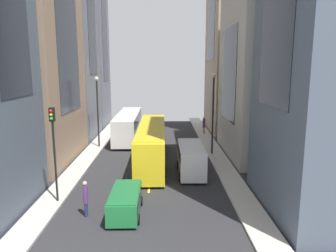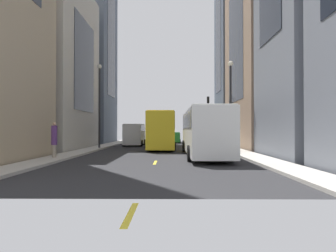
{
  "view_description": "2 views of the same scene",
  "coord_description": "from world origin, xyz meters",
  "px_view_note": "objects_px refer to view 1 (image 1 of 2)",
  "views": [
    {
      "loc": [
        1.06,
        -33.6,
        9.13
      ],
      "look_at": [
        1.67,
        3.06,
        2.26
      ],
      "focal_mm": 34.18,
      "sensor_mm": 36.0,
      "label": 1
    },
    {
      "loc": [
        -0.94,
        27.76,
        1.96
      ],
      "look_at": [
        -0.64,
        -0.01,
        2.28
      ],
      "focal_mm": 31.38,
      "sensor_mm": 36.0,
      "label": 2
    }
  ],
  "objects_px": {
    "city_bus_white": "(128,124)",
    "car_green_0": "(125,200)",
    "streetcar_yellow": "(152,141)",
    "delivery_van_white": "(191,157)",
    "pedestrian_crossing_mid": "(86,197)",
    "traffic_light_near_corner": "(53,138)",
    "pedestrian_crossing_near": "(204,125)"
  },
  "relations": [
    {
      "from": "city_bus_white",
      "to": "car_green_0",
      "type": "distance_m",
      "value": 21.14
    },
    {
      "from": "streetcar_yellow",
      "to": "delivery_van_white",
      "type": "height_order",
      "value": "streetcar_yellow"
    },
    {
      "from": "pedestrian_crossing_mid",
      "to": "traffic_light_near_corner",
      "type": "xyz_separation_m",
      "value": [
        -2.42,
        2.05,
        3.28
      ]
    },
    {
      "from": "streetcar_yellow",
      "to": "traffic_light_near_corner",
      "type": "relative_size",
      "value": 2.24
    },
    {
      "from": "city_bus_white",
      "to": "pedestrian_crossing_mid",
      "type": "height_order",
      "value": "city_bus_white"
    },
    {
      "from": "streetcar_yellow",
      "to": "pedestrian_crossing_mid",
      "type": "bearing_deg",
      "value": -107.81
    },
    {
      "from": "streetcar_yellow",
      "to": "pedestrian_crossing_near",
      "type": "bearing_deg",
      "value": 62.19
    },
    {
      "from": "city_bus_white",
      "to": "pedestrian_crossing_mid",
      "type": "xyz_separation_m",
      "value": [
        -0.35,
        -21.3,
        -0.75
      ]
    },
    {
      "from": "pedestrian_crossing_near",
      "to": "traffic_light_near_corner",
      "type": "xyz_separation_m",
      "value": [
        -12.74,
        -21.96,
        3.19
      ]
    },
    {
      "from": "pedestrian_crossing_near",
      "to": "city_bus_white",
      "type": "bearing_deg",
      "value": 132.83
    },
    {
      "from": "delivery_van_white",
      "to": "streetcar_yellow",
      "type": "bearing_deg",
      "value": 133.71
    },
    {
      "from": "streetcar_yellow",
      "to": "pedestrian_crossing_near",
      "type": "relative_size",
      "value": 6.27
    },
    {
      "from": "delivery_van_white",
      "to": "pedestrian_crossing_mid",
      "type": "xyz_separation_m",
      "value": [
        -7.13,
        -7.74,
        -0.25
      ]
    },
    {
      "from": "delivery_van_white",
      "to": "car_green_0",
      "type": "bearing_deg",
      "value": -122.52
    },
    {
      "from": "delivery_van_white",
      "to": "pedestrian_crossing_near",
      "type": "height_order",
      "value": "delivery_van_white"
    },
    {
      "from": "car_green_0",
      "to": "traffic_light_near_corner",
      "type": "bearing_deg",
      "value": 159.8
    },
    {
      "from": "pedestrian_crossing_mid",
      "to": "streetcar_yellow",
      "type": "bearing_deg",
      "value": 133.12
    },
    {
      "from": "pedestrian_crossing_near",
      "to": "traffic_light_near_corner",
      "type": "distance_m",
      "value": 25.58
    },
    {
      "from": "car_green_0",
      "to": "traffic_light_near_corner",
      "type": "distance_m",
      "value": 6.27
    },
    {
      "from": "delivery_van_white",
      "to": "pedestrian_crossing_mid",
      "type": "bearing_deg",
      "value": -132.67
    },
    {
      "from": "car_green_0",
      "to": "pedestrian_crossing_near",
      "type": "bearing_deg",
      "value": 71.5
    },
    {
      "from": "streetcar_yellow",
      "to": "pedestrian_crossing_mid",
      "type": "distance_m",
      "value": 11.98
    },
    {
      "from": "streetcar_yellow",
      "to": "car_green_0",
      "type": "relative_size",
      "value": 3.34
    },
    {
      "from": "city_bus_white",
      "to": "pedestrian_crossing_near",
      "type": "bearing_deg",
      "value": 15.18
    },
    {
      "from": "streetcar_yellow",
      "to": "pedestrian_crossing_mid",
      "type": "xyz_separation_m",
      "value": [
        -3.66,
        -11.38,
        -0.86
      ]
    },
    {
      "from": "city_bus_white",
      "to": "pedestrian_crossing_mid",
      "type": "bearing_deg",
      "value": -90.93
    },
    {
      "from": "streetcar_yellow",
      "to": "pedestrian_crossing_mid",
      "type": "height_order",
      "value": "streetcar_yellow"
    },
    {
      "from": "pedestrian_crossing_mid",
      "to": "city_bus_white",
      "type": "bearing_deg",
      "value": 150.0
    },
    {
      "from": "traffic_light_near_corner",
      "to": "streetcar_yellow",
      "type": "bearing_deg",
      "value": 56.91
    },
    {
      "from": "car_green_0",
      "to": "traffic_light_near_corner",
      "type": "relative_size",
      "value": 0.67
    },
    {
      "from": "streetcar_yellow",
      "to": "car_green_0",
      "type": "distance_m",
      "value": 11.23
    },
    {
      "from": "city_bus_white",
      "to": "pedestrian_crossing_near",
      "type": "relative_size",
      "value": 5.32
    }
  ]
}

